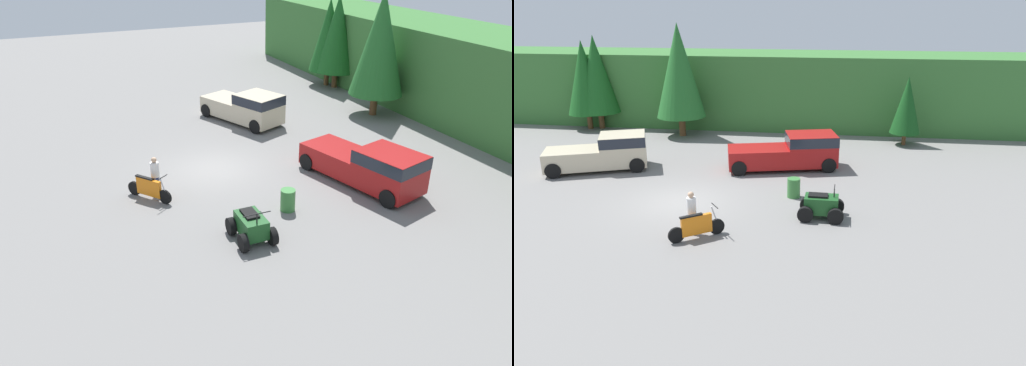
{
  "view_description": "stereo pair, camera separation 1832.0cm",
  "coord_description": "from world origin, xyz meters",
  "views": [
    {
      "loc": [
        19.9,
        -6.85,
        9.61
      ],
      "look_at": [
        3.9,
        0.37,
        0.95
      ],
      "focal_mm": 35.0,
      "sensor_mm": 36.0,
      "label": 1
    },
    {
      "loc": [
        6.75,
        -19.52,
        8.13
      ],
      "look_at": [
        3.9,
        0.37,
        0.95
      ],
      "focal_mm": 35.0,
      "sensor_mm": 36.0,
      "label": 2
    }
  ],
  "objects": [
    {
      "name": "hillside_backdrop",
      "position": [
        0.0,
        16.0,
        2.49
      ],
      "size": [
        44.0,
        6.0,
        4.99
      ],
      "color": "#387033",
      "rests_on": "ground_plane"
    },
    {
      "name": "tree_right",
      "position": [
        10.68,
        11.15,
        2.46
      ],
      "size": [
        1.84,
        1.84,
        4.18
      ],
      "color": "brown",
      "rests_on": "ground_plane"
    },
    {
      "name": "tree_mid_left",
      "position": [
        -9.73,
        12.66,
        3.71
      ],
      "size": [
        2.78,
        2.78,
        6.31
      ],
      "color": "brown",
      "rests_on": "ground_plane"
    },
    {
      "name": "pickup_truck_second",
      "position": [
        -5.26,
        3.95,
        0.96
      ],
      "size": [
        5.43,
        3.71,
        1.83
      ],
      "rotation": [
        0.0,
        0.0,
        0.38
      ],
      "color": "beige",
      "rests_on": "ground_plane"
    },
    {
      "name": "quad_atv",
      "position": [
        6.16,
        -0.83,
        0.51
      ],
      "size": [
        1.85,
        1.33,
        1.29
      ],
      "rotation": [
        0.0,
        0.0,
        -0.02
      ],
      "color": "black",
      "rests_on": "ground_plane"
    },
    {
      "name": "tree_left",
      "position": [
        -10.5,
        12.46,
        3.52
      ],
      "size": [
        2.63,
        2.63,
        5.98
      ],
      "color": "brown",
      "rests_on": "ground_plane"
    },
    {
      "name": "pickup_truck_red",
      "position": [
        4.33,
        5.48,
        0.97
      ],
      "size": [
        5.93,
        3.33,
        1.83
      ],
      "rotation": [
        0.0,
        0.0,
        0.25
      ],
      "color": "maroon",
      "rests_on": "ground_plane"
    },
    {
      "name": "dirt_bike",
      "position": [
        1.72,
        -3.39,
        0.48
      ],
      "size": [
        1.81,
        1.39,
        1.17
      ],
      "rotation": [
        0.0,
        0.0,
        0.64
      ],
      "color": "black",
      "rests_on": "ground_plane"
    },
    {
      "name": "steel_barrel",
      "position": [
        4.84,
        1.31,
        0.44
      ],
      "size": [
        0.58,
        0.58,
        0.88
      ],
      "color": "#387A38",
      "rests_on": "ground_plane"
    },
    {
      "name": "rider_person",
      "position": [
        1.45,
        -3.04,
        0.92
      ],
      "size": [
        0.49,
        0.49,
        1.69
      ],
      "rotation": [
        0.0,
        0.0,
        0.76
      ],
      "color": "navy",
      "rests_on": "ground_plane"
    },
    {
      "name": "tree_mid_right",
      "position": [
        -3.52,
        11.46,
        4.21
      ],
      "size": [
        3.15,
        3.15,
        7.16
      ],
      "color": "brown",
      "rests_on": "ground_plane"
    },
    {
      "name": "ground_plane",
      "position": [
        0.0,
        0.0,
        0.0
      ],
      "size": [
        80.0,
        80.0,
        0.0
      ],
      "primitive_type": "plane",
      "color": "slate"
    }
  ]
}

